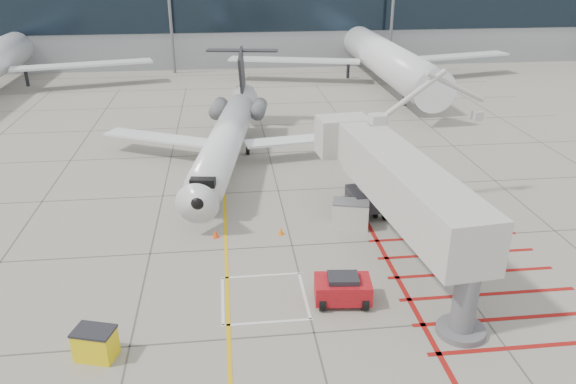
{
  "coord_description": "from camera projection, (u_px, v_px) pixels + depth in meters",
  "views": [
    {
      "loc": [
        -3.49,
        -24.03,
        15.67
      ],
      "look_at": [
        0.0,
        6.0,
        2.5
      ],
      "focal_mm": 35.0,
      "sensor_mm": 36.0,
      "label": 1
    }
  ],
  "objects": [
    {
      "name": "ground_plane",
      "position": [
        302.0,
        284.0,
        28.51
      ],
      "size": [
        260.0,
        260.0,
        0.0
      ],
      "primitive_type": "plane",
      "color": "gray",
      "rests_on": "ground"
    },
    {
      "name": "bg_aircraft_c",
      "position": [
        378.0,
        31.0,
        69.61
      ],
      "size": [
        37.23,
        41.37,
        12.41
      ],
      "primitive_type": null,
      "color": "silver",
      "rests_on": "ground_plane"
    },
    {
      "name": "terminal_building",
      "position": [
        304.0,
        7.0,
        90.52
      ],
      "size": [
        180.0,
        28.0,
        14.0
      ],
      "primitive_type": "cube",
      "color": "gray",
      "rests_on": "ground_plane"
    },
    {
      "name": "terminal_glass_band",
      "position": [
        318.0,
        9.0,
        77.33
      ],
      "size": [
        180.0,
        0.1,
        6.0
      ],
      "primitive_type": "cube",
      "color": "black",
      "rests_on": "ground_plane"
    },
    {
      "name": "ground_power_unit",
      "position": [
        351.0,
        214.0,
        33.98
      ],
      "size": [
        2.42,
        1.77,
        1.71
      ],
      "primitive_type": null,
      "rotation": [
        0.0,
        0.0,
        -0.26
      ],
      "color": "silver",
      "rests_on": "ground_plane"
    },
    {
      "name": "jet_bridge",
      "position": [
        409.0,
        199.0,
        29.09
      ],
      "size": [
        10.71,
        19.42,
        7.44
      ],
      "primitive_type": null,
      "rotation": [
        0.0,
        0.0,
        0.1
      ],
      "color": "beige",
      "rests_on": "ground_plane"
    },
    {
      "name": "regional_jet",
      "position": [
        222.0,
        129.0,
        40.69
      ],
      "size": [
        25.82,
        30.56,
        7.21
      ],
      "primitive_type": null,
      "rotation": [
        0.0,
        0.0,
        -0.16
      ],
      "color": "white",
      "rests_on": "ground_plane"
    },
    {
      "name": "cone_side",
      "position": [
        281.0,
        231.0,
        33.34
      ],
      "size": [
        0.33,
        0.33,
        0.47
      ],
      "primitive_type": "cone",
      "color": "orange",
      "rests_on": "ground_plane"
    },
    {
      "name": "pushback_tug",
      "position": [
        343.0,
        288.0,
        26.74
      ],
      "size": [
        2.81,
        1.92,
        1.55
      ],
      "primitive_type": null,
      "rotation": [
        0.0,
        0.0,
        -0.1
      ],
      "color": "#AD1018",
      "rests_on": "ground_plane"
    },
    {
      "name": "spill_bin",
      "position": [
        95.0,
        343.0,
        23.14
      ],
      "size": [
        1.83,
        1.48,
        1.38
      ],
      "primitive_type": null,
      "rotation": [
        0.0,
        0.0,
        -0.3
      ],
      "color": "yellow",
      "rests_on": "ground_plane"
    },
    {
      "name": "baggage_cart",
      "position": [
        360.0,
        207.0,
        35.39
      ],
      "size": [
        2.31,
        1.69,
        1.33
      ],
      "primitive_type": null,
      "rotation": [
        0.0,
        0.0,
        0.18
      ],
      "color": "#555459",
      "rests_on": "ground_plane"
    },
    {
      "name": "cone_nose",
      "position": [
        216.0,
        234.0,
        33.0
      ],
      "size": [
        0.36,
        0.36,
        0.5
      ],
      "primitive_type": "cone",
      "color": "#FF460D",
      "rests_on": "ground_plane"
    }
  ]
}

